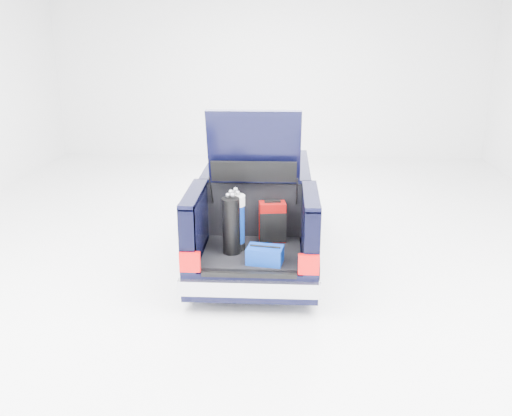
# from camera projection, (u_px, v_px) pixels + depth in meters

# --- Properties ---
(ground) EXTENTS (14.00, 14.00, 0.00)m
(ground) POSITION_uv_depth(u_px,v_px,m) (258.00, 250.00, 8.98)
(ground) COLOR white
(ground) RESTS_ON ground
(car) EXTENTS (1.87, 4.65, 2.47)m
(car) POSITION_uv_depth(u_px,v_px,m) (258.00, 209.00, 8.87)
(car) COLOR black
(car) RESTS_ON ground
(red_suitcase) EXTENTS (0.39, 0.28, 0.60)m
(red_suitcase) POSITION_uv_depth(u_px,v_px,m) (272.00, 222.00, 7.66)
(red_suitcase) COLOR #720403
(red_suitcase) RESTS_ON car
(black_golf_bag) EXTENTS (0.28, 0.30, 0.87)m
(black_golf_bag) POSITION_uv_depth(u_px,v_px,m) (231.00, 226.00, 7.21)
(black_golf_bag) COLOR black
(black_golf_bag) RESTS_ON car
(blue_golf_bag) EXTENTS (0.31, 0.31, 0.87)m
(blue_golf_bag) POSITION_uv_depth(u_px,v_px,m) (236.00, 222.00, 7.35)
(blue_golf_bag) COLOR black
(blue_golf_bag) RESTS_ON car
(blue_duffel) EXTENTS (0.50, 0.37, 0.24)m
(blue_duffel) POSITION_uv_depth(u_px,v_px,m) (265.00, 255.00, 6.98)
(blue_duffel) COLOR navy
(blue_duffel) RESTS_ON car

